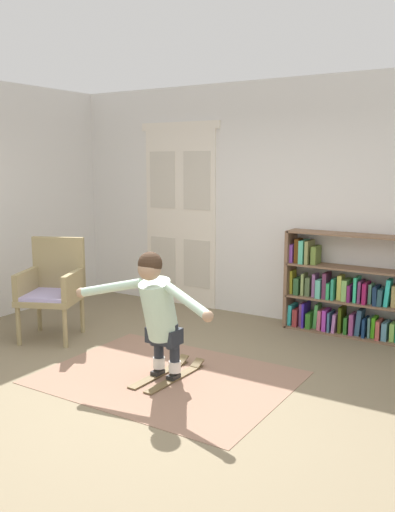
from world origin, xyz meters
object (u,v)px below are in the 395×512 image
Objects in this scene: person_skier at (157,307)px; skis_pair at (169,374)px; bookshelf at (358,296)px; wicker_chair at (53,286)px.

skis_pair is at bearing 87.83° from person_skier.
bookshelf reaches higher than wicker_chair.
person_skier is (-0.01, -0.15, 0.67)m from skis_pair.
bookshelf is 2.40m from skis_pair.
skis_pair is 0.68m from person_skier.
person_skier is at bearing -13.90° from wicker_chair.
bookshelf is at bearing 63.46° from person_skier.
person_skier reaches higher than bookshelf.
wicker_chair is (-2.87, -1.81, 0.12)m from bookshelf.
bookshelf is at bearing 61.91° from skis_pair.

